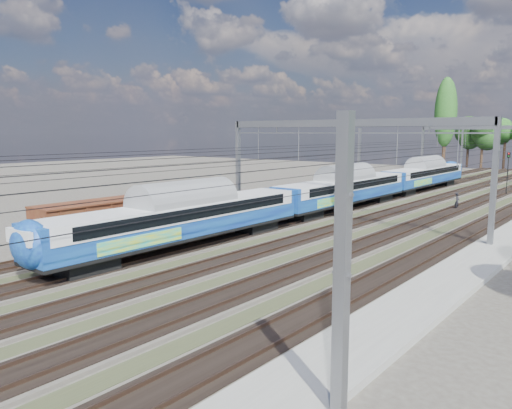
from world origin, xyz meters
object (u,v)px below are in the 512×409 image
Objects in this scene: emu_train at (343,185)px; freight_boxcar at (123,218)px; signal_near at (508,168)px; worker at (457,201)px.

emu_train is 23.81m from freight_boxcar.
freight_boxcar is at bearing -100.90° from emu_train.
freight_boxcar is at bearing -85.81° from signal_near.
freight_boxcar is (-4.50, -23.37, -0.73)m from emu_train.
signal_near is at bearing 73.28° from freight_boxcar.
emu_train reaches higher than freight_boxcar.
signal_near is at bearing -5.83° from worker.
signal_near is (9.85, 24.43, 0.73)m from emu_train.
freight_boxcar reaches higher than worker.
worker is (8.82, 8.00, -1.80)m from emu_train.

